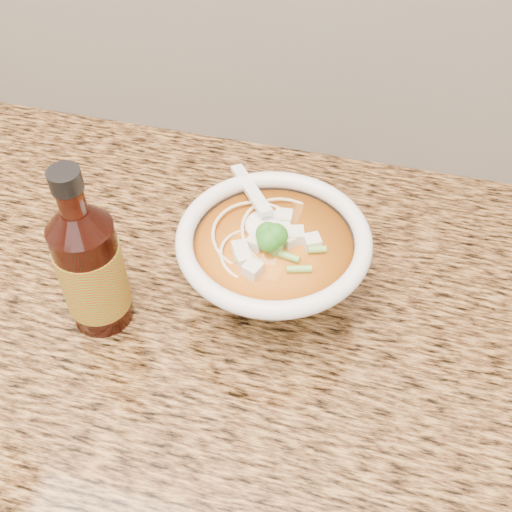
# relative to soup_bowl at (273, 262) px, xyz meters

# --- Properties ---
(cabinet) EXTENTS (4.00, 0.65, 0.86)m
(cabinet) POSITION_rel_soup_bowl_xyz_m (-0.27, -0.04, -0.52)
(cabinet) COLOR black
(cabinet) RESTS_ON ground
(counter_slab) EXTENTS (4.00, 0.68, 0.04)m
(counter_slab) POSITION_rel_soup_bowl_xyz_m (-0.27, -0.04, -0.07)
(counter_slab) COLOR olive
(counter_slab) RESTS_ON cabinet
(soup_bowl) EXTENTS (0.22, 0.23, 0.12)m
(soup_bowl) POSITION_rel_soup_bowl_xyz_m (0.00, 0.00, 0.00)
(soup_bowl) COLOR white
(soup_bowl) RESTS_ON counter_slab
(hot_sauce_bottle) EXTENTS (0.09, 0.09, 0.21)m
(hot_sauce_bottle) POSITION_rel_soup_bowl_xyz_m (-0.18, -0.08, 0.03)
(hot_sauce_bottle) COLOR #340D07
(hot_sauce_bottle) RESTS_ON counter_slab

